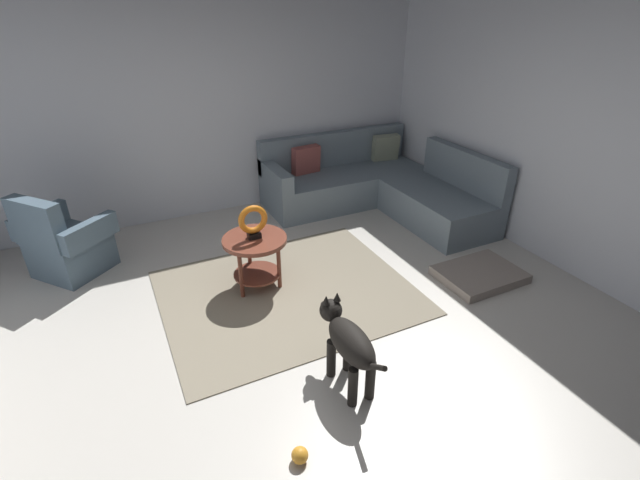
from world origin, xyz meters
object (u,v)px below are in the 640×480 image
at_px(armchair, 65,245).
at_px(side_table, 255,249).
at_px(dog, 348,342).
at_px(dog_bed_mat, 479,274).
at_px(sectional_couch, 377,187).
at_px(torus_sculpture, 253,221).
at_px(dog_toy_ball, 300,455).

bearing_deg(armchair, side_table, 16.10).
bearing_deg(dog, dog_bed_mat, 17.66).
xyz_separation_m(sectional_couch, torus_sculpture, (-2.05, -1.10, 0.42)).
bearing_deg(sectional_couch, armchair, -179.83).
height_order(torus_sculpture, dog_bed_mat, torus_sculpture).
xyz_separation_m(sectional_couch, dog_toy_ball, (-2.45, -3.01, -0.24)).
relative_size(side_table, torus_sculpture, 1.84).
distance_m(torus_sculpture, dog_toy_ball, 2.06).
bearing_deg(side_table, torus_sculpture, -90.00).
bearing_deg(side_table, dog_toy_ball, -101.78).
bearing_deg(dog_toy_ball, sectional_couch, 50.85).
bearing_deg(dog_bed_mat, dog, -161.56).
height_order(armchair, torus_sculpture, armchair).
bearing_deg(dog_toy_ball, armchair, 112.25).
xyz_separation_m(armchair, side_table, (1.63, -1.09, 0.09)).
bearing_deg(dog_bed_mat, sectional_couch, 89.84).
distance_m(sectional_couch, dog, 3.18).
height_order(sectional_couch, armchair, same).
relative_size(sectional_couch, dog_bed_mat, 2.81).
relative_size(dog, dog_toy_ball, 8.05).
distance_m(side_table, dog_bed_mat, 2.25).
height_order(sectional_couch, dog, sectional_couch).
bearing_deg(torus_sculpture, dog_toy_ball, -101.78).
height_order(side_table, torus_sculpture, torus_sculpture).
bearing_deg(side_table, dog_bed_mat, -22.33).
distance_m(dog_bed_mat, dog, 2.00).
distance_m(sectional_couch, side_table, 2.33).
height_order(sectional_couch, dog_bed_mat, sectional_couch).
relative_size(sectional_couch, dog_toy_ball, 21.38).
xyz_separation_m(armchair, dog_bed_mat, (3.67, -1.93, -0.28)).
bearing_deg(dog, armchair, 124.38).
height_order(sectional_couch, side_table, sectional_couch).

